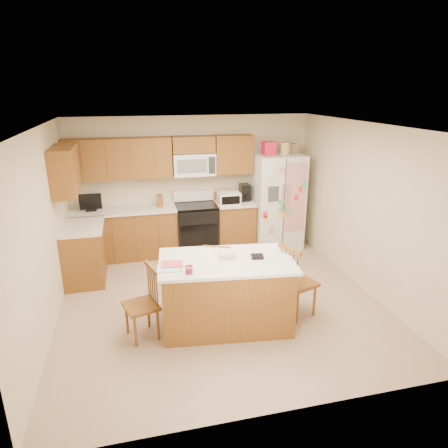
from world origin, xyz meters
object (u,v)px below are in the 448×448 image
object	(u,v)px
windsor_chair_left	(143,305)
windsor_chair_back	(218,275)
windsor_chair_right	(296,282)
island	(226,292)
refrigerator	(277,200)
stove	(196,227)

from	to	relation	value
windsor_chair_left	windsor_chair_back	xyz separation A→B (m)	(1.09, 0.60, -0.00)
windsor_chair_right	windsor_chair_left	bearing A→B (deg)	-178.83
island	refrigerator	bearing A→B (deg)	57.08
island	windsor_chair_left	bearing A→B (deg)	-178.39
windsor_chair_right	stove	bearing A→B (deg)	109.83
stove	windsor_chair_left	world-z (taller)	stove
refrigerator	windsor_chair_right	bearing A→B (deg)	-104.53
stove	windsor_chair_left	bearing A→B (deg)	-113.17
windsor_chair_left	windsor_chair_right	xyz separation A→B (m)	(2.04, 0.04, 0.04)
windsor_chair_left	windsor_chair_right	bearing A→B (deg)	1.17
windsor_chair_left	windsor_chair_back	world-z (taller)	windsor_chair_left
refrigerator	windsor_chair_back	bearing A→B (deg)	-129.53
stove	windsor_chair_back	size ratio (longest dim) A/B	1.21
island	windsor_chair_back	world-z (taller)	island
refrigerator	windsor_chair_back	world-z (taller)	refrigerator
stove	island	xyz separation A→B (m)	(-0.05, -2.57, -0.01)
refrigerator	windsor_chair_right	distance (m)	2.62
windsor_chair_left	windsor_chair_right	world-z (taller)	windsor_chair_right
refrigerator	windsor_chair_back	size ratio (longest dim) A/B	2.19
stove	island	distance (m)	2.57
stove	island	bearing A→B (deg)	-91.20
refrigerator	island	world-z (taller)	refrigerator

